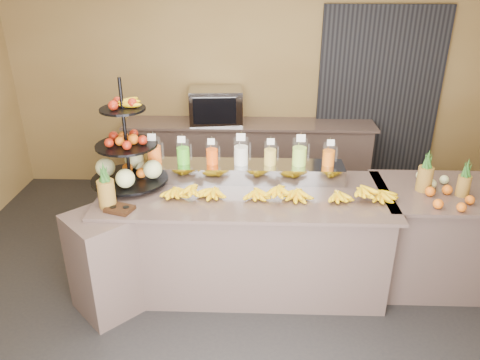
# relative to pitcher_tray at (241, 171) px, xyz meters

# --- Properties ---
(ground) EXTENTS (6.00, 6.00, 0.00)m
(ground) POSITION_rel_pitcher_tray_xyz_m (0.05, -0.58, -1.01)
(ground) COLOR black
(ground) RESTS_ON ground
(room_envelope) EXTENTS (6.04, 5.02, 2.82)m
(room_envelope) POSITION_rel_pitcher_tray_xyz_m (0.23, 0.21, 0.87)
(room_envelope) COLOR olive
(room_envelope) RESTS_ON ground
(buffet_counter) EXTENTS (2.75, 1.25, 0.93)m
(buffet_counter) POSITION_rel_pitcher_tray_xyz_m (-0.07, -0.32, -0.54)
(buffet_counter) COLOR #856860
(buffet_counter) RESTS_ON ground
(right_counter) EXTENTS (1.08, 0.88, 0.93)m
(right_counter) POSITION_rel_pitcher_tray_xyz_m (1.75, -0.18, -0.54)
(right_counter) COLOR #856860
(right_counter) RESTS_ON ground
(back_ledge) EXTENTS (3.10, 0.55, 0.93)m
(back_ledge) POSITION_rel_pitcher_tray_xyz_m (0.05, 1.67, -0.54)
(back_ledge) COLOR #856860
(back_ledge) RESTS_ON ground
(pitcher_tray) EXTENTS (1.85, 0.30, 0.15)m
(pitcher_tray) POSITION_rel_pitcher_tray_xyz_m (0.00, 0.00, 0.00)
(pitcher_tray) COLOR gray
(pitcher_tray) RESTS_ON buffet_counter
(juice_pitcher_orange_a) EXTENTS (0.13, 0.13, 0.31)m
(juice_pitcher_orange_a) POSITION_rel_pitcher_tray_xyz_m (-0.78, -0.00, 0.18)
(juice_pitcher_orange_a) COLOR silver
(juice_pitcher_orange_a) RESTS_ON pitcher_tray
(juice_pitcher_green) EXTENTS (0.12, 0.12, 0.29)m
(juice_pitcher_green) POSITION_rel_pitcher_tray_xyz_m (-0.52, -0.00, 0.17)
(juice_pitcher_green) COLOR silver
(juice_pitcher_green) RESTS_ON pitcher_tray
(juice_pitcher_orange_b) EXTENTS (0.11, 0.11, 0.27)m
(juice_pitcher_orange_b) POSITION_rel_pitcher_tray_xyz_m (-0.26, -0.00, 0.16)
(juice_pitcher_orange_b) COLOR silver
(juice_pitcher_orange_b) RESTS_ON pitcher_tray
(juice_pitcher_milk) EXTENTS (0.13, 0.14, 0.32)m
(juice_pitcher_milk) POSITION_rel_pitcher_tray_xyz_m (-0.00, -0.00, 0.18)
(juice_pitcher_milk) COLOR silver
(juice_pitcher_milk) RESTS_ON pitcher_tray
(juice_pitcher_lemon) EXTENTS (0.11, 0.12, 0.27)m
(juice_pitcher_lemon) POSITION_rel_pitcher_tray_xyz_m (0.26, -0.00, 0.17)
(juice_pitcher_lemon) COLOR silver
(juice_pitcher_lemon) RESTS_ON pitcher_tray
(juice_pitcher_lime) EXTENTS (0.13, 0.14, 0.32)m
(juice_pitcher_lime) POSITION_rel_pitcher_tray_xyz_m (0.52, -0.00, 0.18)
(juice_pitcher_lime) COLOR silver
(juice_pitcher_lime) RESTS_ON pitcher_tray
(juice_pitcher_orange_c) EXTENTS (0.11, 0.12, 0.27)m
(juice_pitcher_orange_c) POSITION_rel_pitcher_tray_xyz_m (0.78, -0.00, 0.17)
(juice_pitcher_orange_c) COLOR silver
(juice_pitcher_orange_c) RESTS_ON pitcher_tray
(banana_heap) EXTENTS (1.97, 0.18, 0.16)m
(banana_heap) POSITION_rel_pitcher_tray_xyz_m (0.32, -0.37, -0.01)
(banana_heap) COLOR yellow
(banana_heap) RESTS_ON buffet_counter
(fruit_stand) EXTENTS (0.86, 0.86, 0.96)m
(fruit_stand) POSITION_rel_pitcher_tray_xyz_m (-0.94, -0.14, 0.17)
(fruit_stand) COLOR black
(fruit_stand) RESTS_ON buffet_counter
(condiment_caddy) EXTENTS (0.25, 0.21, 0.03)m
(condiment_caddy) POSITION_rel_pitcher_tray_xyz_m (-0.95, -0.64, -0.06)
(condiment_caddy) COLOR black
(condiment_caddy) RESTS_ON buffet_counter
(pineapple_left_a) EXTENTS (0.14, 0.14, 0.39)m
(pineapple_left_a) POSITION_rel_pitcher_tray_xyz_m (-1.06, -0.57, 0.07)
(pineapple_left_a) COLOR brown
(pineapple_left_a) RESTS_ON buffet_counter
(pineapple_left_b) EXTENTS (0.12, 0.12, 0.39)m
(pineapple_left_b) POSITION_rel_pitcher_tray_xyz_m (-0.85, 0.13, 0.07)
(pineapple_left_b) COLOR brown
(pineapple_left_b) RESTS_ON buffet_counter
(right_fruit_pile) EXTENTS (0.41, 0.39, 0.22)m
(right_fruit_pile) POSITION_rel_pitcher_tray_xyz_m (1.72, -0.31, -0.01)
(right_fruit_pile) COLOR brown
(right_fruit_pile) RESTS_ON right_counter
(oven_warmer) EXTENTS (0.66, 0.49, 0.42)m
(oven_warmer) POSITION_rel_pitcher_tray_xyz_m (-0.36, 1.67, 0.14)
(oven_warmer) COLOR gray
(oven_warmer) RESTS_ON back_ledge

